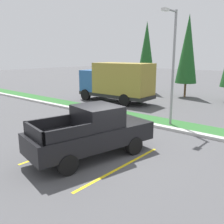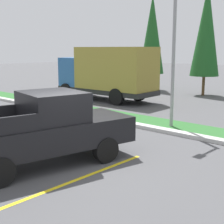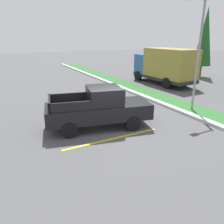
{
  "view_description": "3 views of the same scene",
  "coord_description": "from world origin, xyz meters",
  "px_view_note": "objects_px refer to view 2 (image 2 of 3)",
  "views": [
    {
      "loc": [
        6.26,
        -7.34,
        4.11
      ],
      "look_at": [
        -1.3,
        1.53,
        1.43
      ],
      "focal_mm": 40.35,
      "sensor_mm": 36.0,
      "label": 1
    },
    {
      "loc": [
        6.96,
        -5.96,
        3.3
      ],
      "look_at": [
        0.18,
        1.46,
        1.38
      ],
      "focal_mm": 53.24,
      "sensor_mm": 36.0,
      "label": 2
    },
    {
      "loc": [
        8.94,
        -4.73,
        4.46
      ],
      "look_at": [
        -0.2,
        0.03,
        0.88
      ],
      "focal_mm": 35.1,
      "sensor_mm": 36.0,
      "label": 3
    }
  ],
  "objects_px": {
    "pickup_truck_main": "(45,129)",
    "cypress_tree_left_inner": "(206,30)",
    "street_light": "(172,37)",
    "cypress_tree_leftmost": "(152,34)",
    "cargo_truck_distant": "(108,72)"
  },
  "relations": [
    {
      "from": "pickup_truck_main",
      "to": "cypress_tree_left_inner",
      "type": "bearing_deg",
      "value": 102.1
    },
    {
      "from": "pickup_truck_main",
      "to": "street_light",
      "type": "height_order",
      "value": "street_light"
    },
    {
      "from": "cypress_tree_leftmost",
      "to": "cypress_tree_left_inner",
      "type": "distance_m",
      "value": 4.59
    },
    {
      "from": "pickup_truck_main",
      "to": "cypress_tree_leftmost",
      "type": "bearing_deg",
      "value": 116.33
    },
    {
      "from": "cargo_truck_distant",
      "to": "cypress_tree_left_inner",
      "type": "relative_size",
      "value": 0.88
    },
    {
      "from": "street_light",
      "to": "cypress_tree_left_inner",
      "type": "bearing_deg",
      "value": 109.98
    },
    {
      "from": "cargo_truck_distant",
      "to": "cypress_tree_leftmost",
      "type": "height_order",
      "value": "cypress_tree_leftmost"
    },
    {
      "from": "pickup_truck_main",
      "to": "cypress_tree_leftmost",
      "type": "height_order",
      "value": "cypress_tree_leftmost"
    },
    {
      "from": "pickup_truck_main",
      "to": "cargo_truck_distant",
      "type": "relative_size",
      "value": 0.8
    },
    {
      "from": "street_light",
      "to": "pickup_truck_main",
      "type": "bearing_deg",
      "value": -91.72
    },
    {
      "from": "pickup_truck_main",
      "to": "street_light",
      "type": "bearing_deg",
      "value": 88.28
    },
    {
      "from": "cargo_truck_distant",
      "to": "cypress_tree_leftmost",
      "type": "xyz_separation_m",
      "value": [
        -1.13,
        6.31,
        2.54
      ]
    },
    {
      "from": "cargo_truck_distant",
      "to": "street_light",
      "type": "bearing_deg",
      "value": -28.32
    },
    {
      "from": "cypress_tree_leftmost",
      "to": "street_light",
      "type": "bearing_deg",
      "value": -50.83
    },
    {
      "from": "street_light",
      "to": "cypress_tree_leftmost",
      "type": "xyz_separation_m",
      "value": [
        -8.28,
        10.16,
        0.62
      ]
    }
  ]
}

